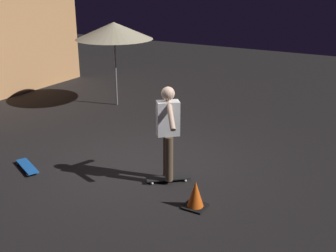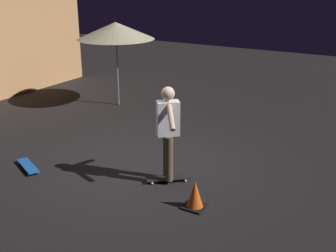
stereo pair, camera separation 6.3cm
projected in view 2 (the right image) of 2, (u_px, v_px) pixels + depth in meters
ground_plane at (145, 165)px, 8.11m from camera, size 28.00×28.00×0.00m
patio_umbrella at (116, 31)px, 11.21m from camera, size 2.10×2.10×2.30m
skateboard_ridden at (168, 178)px, 7.47m from camera, size 0.66×0.73×0.07m
skateboard_spare at (28, 166)px, 7.95m from camera, size 0.51×0.79×0.07m
skater at (168, 127)px, 7.14m from camera, size 0.81×0.70×1.67m
traffic_cone at (195, 196)px, 6.57m from camera, size 0.34×0.34×0.46m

